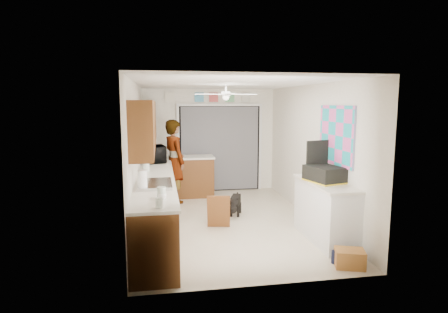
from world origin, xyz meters
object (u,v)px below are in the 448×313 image
microwave (155,154)px  suitcase (324,174)px  dog (236,204)px  navy_crate (346,257)px  soap_bottle (146,163)px  paper_towel_roll (142,180)px  cardboard_box (350,258)px  man (175,161)px  cup (162,196)px

microwave → suitcase: 3.61m
microwave → dog: microwave is taller
suitcase → navy_crate: 1.34m
microwave → dog: (1.54, -0.91, -0.90)m
soap_bottle → suitcase: 3.08m
paper_towel_roll → dog: 2.49m
microwave → cardboard_box: (2.57, -3.47, -0.99)m
man → paper_towel_roll: bearing=144.8°
paper_towel_roll → navy_crate: 3.01m
soap_bottle → dog: (1.68, 0.22, -0.89)m
microwave → navy_crate: size_ratio=2.02×
soap_bottle → cup: soap_bottle is taller
soap_bottle → navy_crate: bearing=-39.8°
cardboard_box → dog: (-1.03, 2.56, 0.09)m
paper_towel_roll → suitcase: paper_towel_roll is taller
cardboard_box → dog: 2.76m
soap_bottle → cup: 2.02m
cup → suitcase: bearing=15.1°
paper_towel_roll → man: bearing=78.7°
microwave → cup: microwave is taller
soap_bottle → dog: soap_bottle is taller
paper_towel_roll → dog: size_ratio=0.53×
microwave → soap_bottle: microwave is taller
cup → man: size_ratio=0.06×
suitcase → dog: 2.08m
paper_towel_roll → cardboard_box: paper_towel_roll is taller
paper_towel_roll → cup: bearing=-65.8°
soap_bottle → man: man is taller
soap_bottle → navy_crate: soap_bottle is taller
suitcase → navy_crate: suitcase is taller
microwave → suitcase: bearing=-143.4°
paper_towel_roll → suitcase: 2.78m
cup → suitcase: 2.60m
soap_bottle → suitcase: soap_bottle is taller
microwave → paper_towel_roll: 2.54m
dog → navy_crate: bearing=-47.8°
microwave → cardboard_box: microwave is taller
dog → soap_bottle: bearing=-152.9°
suitcase → dog: (-1.10, 1.54, -0.85)m
paper_towel_roll → navy_crate: paper_towel_roll is taller
suitcase → cardboard_box: bearing=-108.4°
microwave → paper_towel_roll: bearing=166.5°
navy_crate → man: size_ratio=0.17×
soap_bottle → navy_crate: 3.66m
paper_towel_roll → microwave: bearing=86.9°
cup → navy_crate: bearing=-5.9°
cup → paper_towel_roll: size_ratio=0.38×
suitcase → dog: suitcase is taller
suitcase → man: size_ratio=0.32×
paper_towel_roll → dog: paper_towel_roll is taller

